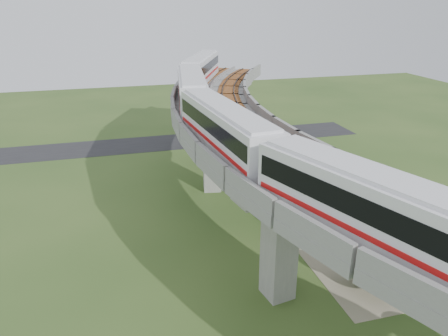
{
  "coord_description": "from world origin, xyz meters",
  "views": [
    {
      "loc": [
        -10.51,
        -36.38,
        21.51
      ],
      "look_at": [
        -0.97,
        -1.78,
        7.5
      ],
      "focal_mm": 35.0,
      "sensor_mm": 36.0,
      "label": 1
    }
  ],
  "objects_px": {
    "car_white": "(325,227)",
    "car_dark": "(372,203)",
    "car_red": "(415,220)",
    "metro_train": "(229,106)"
  },
  "relations": [
    {
      "from": "car_white",
      "to": "car_dark",
      "type": "bearing_deg",
      "value": 16.17
    },
    {
      "from": "metro_train",
      "to": "car_white",
      "type": "height_order",
      "value": "metro_train"
    },
    {
      "from": "car_white",
      "to": "car_dark",
      "type": "xyz_separation_m",
      "value": [
        7.48,
        3.57,
        -0.06
      ]
    },
    {
      "from": "car_white",
      "to": "car_red",
      "type": "height_order",
      "value": "car_white"
    },
    {
      "from": "car_dark",
      "to": "car_white",
      "type": "bearing_deg",
      "value": 128.3
    },
    {
      "from": "metro_train",
      "to": "car_red",
      "type": "distance_m",
      "value": 22.13
    },
    {
      "from": "metro_train",
      "to": "car_red",
      "type": "xyz_separation_m",
      "value": [
        18.09,
        -5.11,
        -11.67
      ]
    },
    {
      "from": "car_white",
      "to": "car_red",
      "type": "distance_m",
      "value": 9.58
    },
    {
      "from": "car_white",
      "to": "car_dark",
      "type": "height_order",
      "value": "car_white"
    },
    {
      "from": "car_red",
      "to": "metro_train",
      "type": "bearing_deg",
      "value": -127.68
    }
  ]
}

